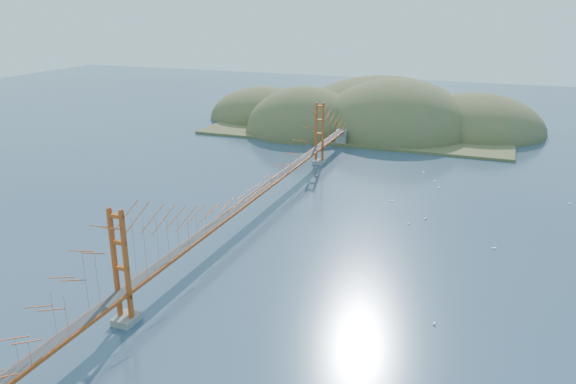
% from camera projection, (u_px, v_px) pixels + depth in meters
% --- Properties ---
extents(ground, '(320.00, 320.00, 0.00)m').
position_uv_depth(ground, '(255.00, 217.00, 80.53)').
color(ground, '#2F445E').
rests_on(ground, ground).
extents(bridge, '(2.20, 94.40, 12.00)m').
position_uv_depth(bridge, '(254.00, 170.00, 78.43)').
color(bridge, gray).
rests_on(bridge, ground).
extents(far_headlands, '(84.00, 58.00, 25.00)m').
position_uv_depth(far_headlands, '(375.00, 125.00, 140.36)').
color(far_headlands, brown).
rests_on(far_headlands, ground).
extents(sailboat_3, '(0.52, 0.45, 0.60)m').
position_uv_depth(sailboat_3, '(392.00, 200.00, 86.81)').
color(sailboat_3, white).
rests_on(sailboat_3, ground).
extents(sailboat_15, '(0.42, 0.52, 0.62)m').
position_uv_depth(sailboat_15, '(439.00, 187.00, 93.03)').
color(sailboat_15, white).
rests_on(sailboat_15, ground).
extents(sailboat_8, '(0.60, 0.60, 0.63)m').
position_uv_depth(sailboat_8, '(570.00, 203.00, 85.62)').
color(sailboat_8, white).
rests_on(sailboat_8, ground).
extents(sailboat_1, '(0.54, 0.54, 0.57)m').
position_uv_depth(sailboat_1, '(409.00, 223.00, 78.01)').
color(sailboat_1, white).
rests_on(sailboat_1, ground).
extents(sailboat_7, '(0.65, 0.65, 0.68)m').
position_uv_depth(sailboat_7, '(423.00, 172.00, 101.28)').
color(sailboat_7, white).
rests_on(sailboat_7, ground).
extents(sailboat_0, '(0.46, 0.52, 0.59)m').
position_uv_depth(sailboat_0, '(434.00, 323.00, 53.71)').
color(sailboat_0, white).
rests_on(sailboat_0, ground).
extents(sailboat_16, '(0.54, 0.54, 0.57)m').
position_uv_depth(sailboat_16, '(426.00, 217.00, 80.24)').
color(sailboat_16, white).
rests_on(sailboat_16, ground).
extents(sailboat_12, '(0.55, 0.50, 0.63)m').
position_uv_depth(sailboat_12, '(435.00, 181.00, 96.33)').
color(sailboat_12, white).
rests_on(sailboat_12, ground).
extents(sailboat_extra_0, '(0.58, 0.62, 0.70)m').
position_uv_depth(sailboat_extra_0, '(425.00, 218.00, 79.71)').
color(sailboat_extra_0, white).
rests_on(sailboat_extra_0, ground).
extents(sailboat_extra_1, '(0.62, 0.62, 0.70)m').
position_uv_depth(sailboat_extra_1, '(494.00, 247.00, 70.12)').
color(sailboat_extra_1, white).
rests_on(sailboat_extra_1, ground).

